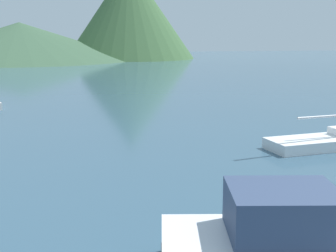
# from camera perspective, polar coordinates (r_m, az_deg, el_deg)

# --- Properties ---
(motorboat_near) EXTENTS (6.89, 3.30, 2.45)m
(motorboat_near) POSITION_cam_1_polar(r_m,az_deg,el_deg) (10.19, 19.46, -14.04)
(motorboat_near) COLOR silver
(motorboat_near) RESTS_ON ground_plane
(hill_west) EXTENTS (42.50, 42.50, 6.79)m
(hill_west) POSITION_cam_1_polar(r_m,az_deg,el_deg) (91.18, -17.60, 9.84)
(hill_west) COLOR #38563D
(hill_west) RESTS_ON ground_plane
(hill_central) EXTENTS (24.90, 24.90, 17.87)m
(hill_central) POSITION_cam_1_polar(r_m,az_deg,el_deg) (92.74, -4.73, 13.76)
(hill_central) COLOR #3D6038
(hill_central) RESTS_ON ground_plane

